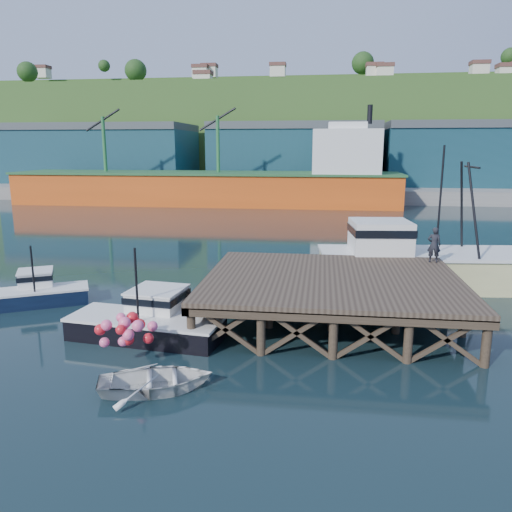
% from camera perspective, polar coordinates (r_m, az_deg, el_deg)
% --- Properties ---
extents(ground, '(300.00, 300.00, 0.00)m').
position_cam_1_polar(ground, '(25.17, -4.15, -6.62)').
color(ground, black).
rests_on(ground, ground).
extents(wharf, '(12.00, 10.00, 2.62)m').
position_cam_1_polar(wharf, '(23.94, 8.70, -2.88)').
color(wharf, brown).
rests_on(wharf, ground).
extents(far_quay, '(160.00, 40.00, 2.00)m').
position_cam_1_polar(far_quay, '(93.70, 4.56, 7.92)').
color(far_quay, gray).
rests_on(far_quay, ground).
extents(warehouse_left, '(32.00, 16.00, 9.00)m').
position_cam_1_polar(warehouse_left, '(96.91, -17.09, 10.82)').
color(warehouse_left, '#1A4657').
rests_on(warehouse_left, far_quay).
extents(warehouse_mid, '(28.00, 16.00, 9.00)m').
position_cam_1_polar(warehouse_mid, '(88.45, 4.45, 11.22)').
color(warehouse_mid, '#1A4657').
rests_on(warehouse_mid, far_quay).
extents(warehouse_right, '(30.00, 16.00, 9.00)m').
position_cam_1_polar(warehouse_right, '(91.81, 23.81, 10.27)').
color(warehouse_right, '#1A4657').
rests_on(warehouse_right, far_quay).
extents(cargo_ship, '(55.50, 10.00, 13.75)m').
position_cam_1_polar(cargo_ship, '(72.70, -3.11, 8.49)').
color(cargo_ship, '#EE5616').
rests_on(cargo_ship, ground).
extents(hillside, '(220.00, 50.00, 22.00)m').
position_cam_1_polar(hillside, '(123.43, 5.42, 13.60)').
color(hillside, '#2D511E').
rests_on(hillside, ground).
extents(boat_navy, '(5.53, 4.13, 3.28)m').
position_cam_1_polar(boat_navy, '(29.00, -23.84, -3.74)').
color(boat_navy, '#0D1932').
rests_on(boat_navy, ground).
extents(boat_black, '(6.99, 5.82, 4.16)m').
position_cam_1_polar(boat_black, '(22.55, -12.12, -7.11)').
color(boat_black, black).
rests_on(boat_black, ground).
extents(trawler, '(12.75, 5.65, 8.28)m').
position_cam_1_polar(trawler, '(31.06, 18.33, -0.30)').
color(trawler, beige).
rests_on(trawler, ground).
extents(dinghy, '(4.53, 3.84, 0.80)m').
position_cam_1_polar(dinghy, '(17.86, -11.33, -13.70)').
color(dinghy, white).
rests_on(dinghy, ground).
extents(dockworker, '(0.74, 0.53, 1.90)m').
position_cam_1_polar(dockworker, '(28.19, 19.68, 1.21)').
color(dockworker, black).
rests_on(dockworker, wharf).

